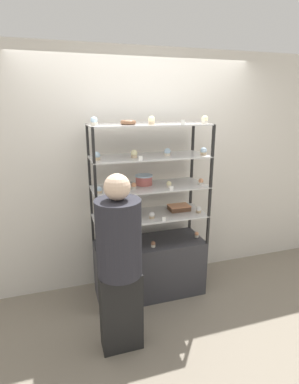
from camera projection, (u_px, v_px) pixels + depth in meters
The scene contains 34 objects.
ground_plane at pixel (150, 291), 3.38m from camera, with size 20.00×20.00×0.00m, color gray.
back_wall at pixel (139, 172), 3.36m from camera, with size 8.00×0.05×2.60m.
display_base at pixel (150, 267), 3.29m from camera, with size 1.16×0.47×0.62m.
display_riser_lower at pixel (150, 217), 3.12m from camera, with size 1.16×0.47×0.31m.
display_riser_middle at pixel (150, 188), 3.03m from camera, with size 1.16×0.47×0.31m.
display_riser_upper at pixel (150, 158), 2.95m from camera, with size 1.16×0.47×0.31m.
display_riser_top at pixel (150, 126), 2.86m from camera, with size 1.16×0.47×0.31m.
layer_cake_centerpiece at pixel (144, 180), 3.07m from camera, with size 0.18×0.18×0.10m.
sheet_cake_frosted at pixel (179, 208), 3.24m from camera, with size 0.22×0.16×0.06m.
cupcake_0 at pixel (102, 251), 2.93m from camera, with size 0.05×0.05×0.06m.
cupcake_1 at pixel (153, 244), 3.08m from camera, with size 0.05×0.05×0.06m.
cupcake_2 at pixel (197, 234), 3.31m from camera, with size 0.05×0.05×0.06m.
price_tag_0 at pixel (124, 253), 2.91m from camera, with size 0.04×0.00×0.04m.
cupcake_3 at pixel (98, 219), 2.92m from camera, with size 0.06×0.06×0.07m.
cupcake_4 at pixel (127, 217), 2.97m from camera, with size 0.06×0.06×0.07m.
cupcake_5 at pixel (152, 215), 3.01m from camera, with size 0.06×0.06×0.07m.
cupcake_6 at pixel (199, 210), 3.17m from camera, with size 0.06×0.06×0.07m.
price_tag_1 at pixel (164, 219), 2.94m from camera, with size 0.04×0.00×0.04m.
cupcake_7 at pixel (99, 190), 2.79m from camera, with size 0.05×0.05×0.06m.
cupcake_8 at pixel (134, 186), 2.93m from camera, with size 0.05×0.05×0.06m.
cupcake_9 at pixel (169, 184), 2.98m from camera, with size 0.05×0.05×0.06m.
cupcake_10 at pixel (201, 182), 3.09m from camera, with size 0.05×0.05×0.06m.
price_tag_2 at pixel (172, 188), 2.87m from camera, with size 0.04×0.00×0.04m.
cupcake_11 at pixel (97, 156), 2.71m from camera, with size 0.06×0.06×0.08m.
cupcake_12 at pixel (134, 154), 2.83m from camera, with size 0.06×0.06×0.08m.
cupcake_13 at pixel (167, 152), 2.93m from camera, with size 0.06×0.06×0.08m.
cupcake_14 at pixel (204, 151), 2.98m from camera, with size 0.06×0.06×0.08m.
price_tag_3 at pixel (141, 158), 2.69m from camera, with size 0.04×0.00×0.04m.
cupcake_15 at pixel (94, 121), 2.64m from camera, with size 0.06×0.06×0.08m.
cupcake_16 at pixel (152, 120), 2.79m from camera, with size 0.06×0.06×0.08m.
cupcake_17 at pixel (205, 120), 2.88m from camera, with size 0.06×0.06×0.08m.
price_tag_4 at pixel (183, 122), 2.72m from camera, with size 0.04×0.00×0.04m.
donut_glazed at pixel (128, 122), 2.75m from camera, with size 0.15×0.15×0.04m.
customer_figure at pixel (119, 261), 2.40m from camera, with size 0.36×0.36×1.55m.
Camera 1 is at (-0.88, -2.79, 2.04)m, focal length 28.00 mm.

